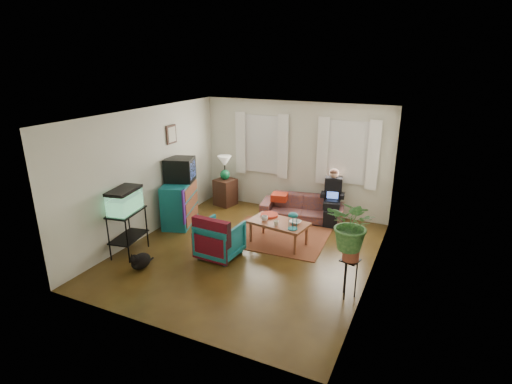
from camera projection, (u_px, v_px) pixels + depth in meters
The scene contains 31 objects.
floor at pixel (247, 253), 7.58m from camera, with size 4.50×5.00×0.01m, color #4F2B14.
ceiling at pixel (246, 115), 6.74m from camera, with size 4.50×5.00×0.01m, color white.
wall_back at pixel (294, 158), 9.30m from camera, with size 4.50×0.01×2.60m, color silver.
wall_front at pixel (158, 244), 5.02m from camera, with size 4.50×0.01×2.60m, color silver.
wall_left at pixel (147, 173), 8.06m from camera, with size 0.01×5.00×2.60m, color silver.
wall_right at pixel (375, 207), 6.26m from camera, with size 0.01×5.00×2.60m, color silver.
window_left at pixel (263, 144), 9.53m from camera, with size 1.08×0.04×1.38m, color white.
window_right at pixel (348, 153), 8.71m from camera, with size 1.08×0.04×1.38m, color white.
curtains_left at pixel (261, 145), 9.46m from camera, with size 1.36×0.06×1.50m, color white.
curtains_right at pixel (347, 153), 8.64m from camera, with size 1.36×0.06×1.50m, color white.
picture_frame at pixel (172, 134), 8.57m from camera, with size 0.04×0.32×0.40m, color #3D2616.
area_rug at pixel (277, 236), 8.26m from camera, with size 2.00×1.60×0.01m, color maroon.
sofa at pixel (302, 204), 9.06m from camera, with size 1.84×0.73×0.72m, color brown.
seated_person at pixel (332, 199), 8.84m from camera, with size 0.46×0.57×1.10m, color black, non-canonical shape.
side_table at pixel (225, 192), 9.95m from camera, with size 0.45×0.45×0.66m, color #3B2B16.
table_lamp at pixel (225, 168), 9.76m from camera, with size 0.34×0.34×0.60m, color white, non-canonical shape.
dresser at pixel (180, 203), 8.80m from camera, with size 0.53×1.06×0.96m, color #136C73.
crt_tv at pixel (180, 169), 8.66m from camera, with size 0.59×0.53×0.51m, color black.
aquarium_stand at pixel (128, 233), 7.43m from camera, with size 0.42×0.76×0.85m, color black.
aquarium at pixel (125, 200), 7.22m from camera, with size 0.38×0.69×0.45m, color #7FD899.
black_cat at pixel (141, 260), 6.96m from camera, with size 0.27×0.42×0.36m, color black.
armchair at pixel (220, 237), 7.36m from camera, with size 0.72×0.68×0.74m, color navy.
serape_throw at pixel (211, 236), 7.07m from camera, with size 0.75×0.17×0.61m, color #9E0A0A.
coffee_table at pixel (278, 233), 7.88m from camera, with size 1.14×0.62×0.47m, color brown.
cup_a at pixel (265, 218), 7.84m from camera, with size 0.13×0.13×0.10m, color white.
cup_b at pixel (276, 223), 7.61m from camera, with size 0.10×0.10×0.10m, color beige.
bowl at pixel (295, 222), 7.71m from camera, with size 0.22×0.22×0.06m, color white.
snack_tray at pixel (269, 215), 8.08m from camera, with size 0.35×0.35×0.04m, color #B21414.
birdcage at pixel (293, 221), 7.42m from camera, with size 0.19×0.19×0.33m, color #115B6B, non-canonical shape.
plant_stand at pixel (349, 278), 6.10m from camera, with size 0.27×0.27×0.64m, color black.
potted_plant at pixel (353, 233), 5.86m from camera, with size 0.73×0.63×0.81m, color #599947.
Camera 1 is at (3.04, -6.09, 3.54)m, focal length 28.00 mm.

